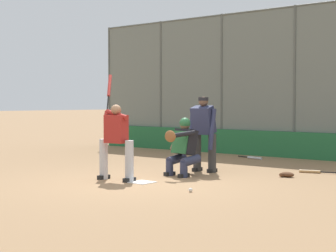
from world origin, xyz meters
TOP-DOWN VIEW (x-y plane):
  - ground_plane at (0.00, 0.00)m, footprint 160.00×160.00m
  - home_plate_marker at (0.00, 0.00)m, footprint 0.43×0.43m
  - backstop_fence at (0.00, -6.28)m, footprint 14.67×0.08m
  - padding_wall at (0.00, -6.18)m, footprint 14.30×0.18m
  - bleachers_beyond at (1.73, -8.78)m, footprint 10.22×2.50m
  - batter_at_plate at (0.60, 0.10)m, footprint 1.03×0.61m
  - catcher_behind_plate at (0.01, -1.27)m, footprint 0.66×0.79m
  - umpire_home at (0.06, -2.09)m, footprint 0.68×0.43m
  - spare_bat_by_padding at (-1.90, -3.43)m, footprint 0.79×0.27m
  - spare_bat_third_base_side at (0.70, -5.26)m, footprint 0.87×0.25m
  - fielding_glove_on_dirt at (-1.78, -2.48)m, footprint 0.30×0.23m
  - baseball_loose at (-1.42, 0.32)m, footprint 0.07×0.07m

SIDE VIEW (x-z plane):
  - ground_plane at x=0.00m, z-range 0.00..0.00m
  - home_plate_marker at x=0.00m, z-range 0.00..0.01m
  - spare_bat_third_base_side at x=0.70m, z-range 0.00..0.07m
  - spare_bat_by_padding at x=-1.90m, z-range 0.00..0.07m
  - baseball_loose at x=-1.42m, z-range 0.00..0.07m
  - fielding_glove_on_dirt at x=-1.78m, z-range 0.00..0.11m
  - padding_wall at x=0.00m, z-range 0.00..0.72m
  - bleachers_beyond at x=1.73m, z-range -0.26..1.22m
  - catcher_behind_plate at x=0.01m, z-range 0.02..1.24m
  - batter_at_plate at x=0.60m, z-range -0.24..1.87m
  - umpire_home at x=0.06m, z-range 0.06..1.72m
  - backstop_fence at x=0.00m, z-range 0.09..4.30m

